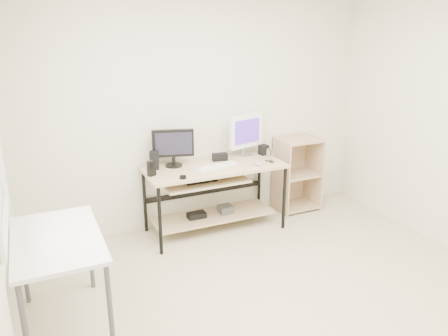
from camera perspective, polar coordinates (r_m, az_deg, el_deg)
room at (r=3.07m, az=8.38°, el=1.69°), size 4.01×4.01×2.62m
desk at (r=4.73m, az=-1.52°, el=-2.16°), size 1.50×0.65×0.75m
side_table at (r=3.38m, az=-20.90°, el=-9.65°), size 0.60×1.00×0.75m
shelf_unit at (r=5.42m, az=9.31°, el=-0.67°), size 0.50×0.40×0.90m
black_monitor at (r=4.61m, az=-6.66°, el=2.95°), size 0.43×0.18×0.40m
white_imac at (r=4.95m, az=2.93°, el=4.71°), size 0.45×0.15×0.48m
keyboard at (r=4.62m, az=-0.89°, el=0.22°), size 0.48×0.22×0.02m
mouse at (r=4.68m, az=4.49°, el=0.54°), size 0.06×0.10×0.03m
center_speaker at (r=4.83m, az=-0.54°, el=1.46°), size 0.18×0.10×0.08m
speaker_left at (r=4.58m, az=-9.08°, el=1.06°), size 0.12×0.12×0.19m
speaker_right at (r=5.07m, az=5.19°, el=2.39°), size 0.11×0.11×0.11m
audio_controller at (r=4.38m, az=-9.45°, el=-0.04°), size 0.09×0.07×0.16m
volume_puck at (r=4.28m, az=-5.38°, el=-1.21°), size 0.08×0.08×0.03m
smartphone at (r=4.83m, az=6.01°, el=0.89°), size 0.07×0.11×0.01m
coaster at (r=4.82m, az=5.96°, el=0.84°), size 0.11×0.11×0.01m
drinking_glass at (r=4.80m, az=5.99°, el=1.67°), size 0.09×0.09×0.14m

